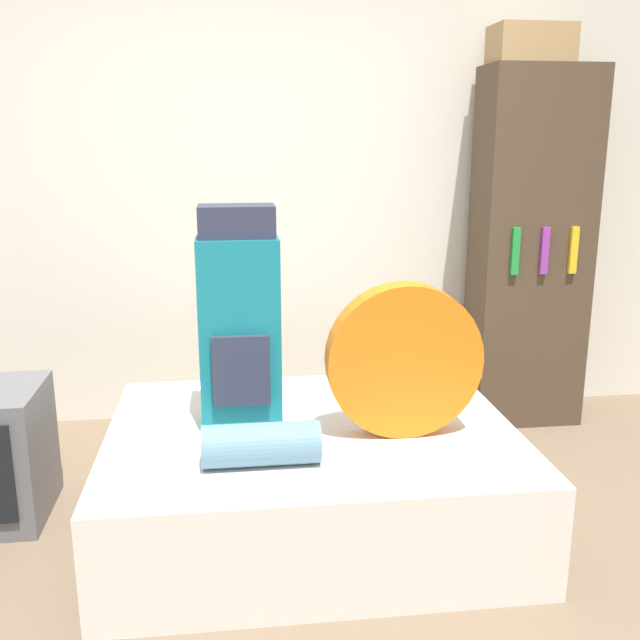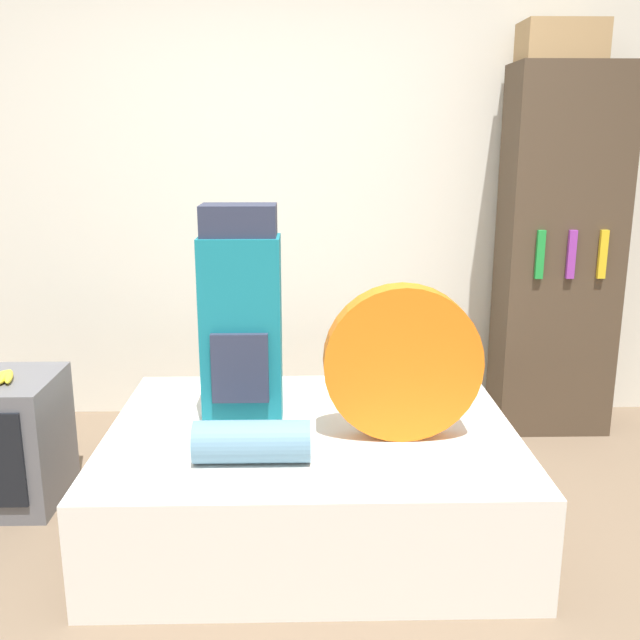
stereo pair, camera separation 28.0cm
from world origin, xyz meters
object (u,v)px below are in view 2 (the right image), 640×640
object	(u,v)px
tent_bag	(402,363)
cardboard_box	(561,42)
sleeping_roll	(252,442)
bookshelf	(558,255)
backpack	(241,321)

from	to	relation	value
tent_bag	cardboard_box	world-z (taller)	cardboard_box
sleeping_roll	cardboard_box	xyz separation A→B (m)	(1.50, 1.40, 1.54)
tent_bag	bookshelf	xyz separation A→B (m)	(0.99, 1.15, 0.24)
sleeping_roll	bookshelf	size ratio (longest dim) A/B	0.22
cardboard_box	backpack	bearing A→B (deg)	-146.90
tent_bag	cardboard_box	bearing A→B (deg)	51.87
sleeping_roll	cardboard_box	distance (m)	2.56
backpack	sleeping_roll	xyz separation A→B (m)	(0.06, -0.38, -0.36)
backpack	cardboard_box	distance (m)	2.21
backpack	tent_bag	xyz separation A→B (m)	(0.63, -0.17, -0.13)
bookshelf	cardboard_box	xyz separation A→B (m)	(-0.06, 0.03, 1.08)
backpack	cardboard_box	world-z (taller)	cardboard_box
sleeping_roll	cardboard_box	size ratio (longest dim) A/B	1.04
bookshelf	backpack	bearing A→B (deg)	-148.71
backpack	bookshelf	size ratio (longest dim) A/B	0.46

